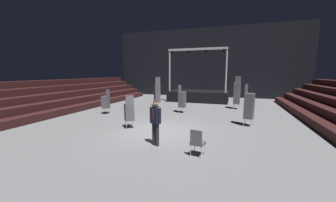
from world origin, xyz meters
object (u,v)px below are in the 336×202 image
chair_stack_mid_left (129,112)px  chair_stack_rear_left (157,92)px  stage_riser (198,95)px  chair_stack_front_left (237,93)px  man_with_tie (155,120)px  loose_chair_near_man (197,141)px  chair_stack_front_right (182,99)px  chair_stack_mid_right (106,102)px  chair_stack_mid_centre (249,105)px

chair_stack_mid_left → chair_stack_rear_left: size_ratio=0.69×
stage_riser → chair_stack_front_left: (3.60, -3.36, 0.68)m
chair_stack_rear_left → stage_riser: bearing=17.3°
man_with_tie → loose_chair_near_man: bearing=-172.0°
chair_stack_front_right → chair_stack_mid_right: bearing=-55.4°
chair_stack_mid_right → loose_chair_near_man: size_ratio=1.81×
chair_stack_front_right → loose_chair_near_man: bearing=30.3°
loose_chair_near_man → stage_riser: bearing=109.8°
chair_stack_front_right → chair_stack_mid_left: (-1.56, -4.67, -0.13)m
stage_riser → chair_stack_mid_right: stage_riser is taller
chair_stack_mid_left → chair_stack_rear_left: (-1.02, 6.36, 0.38)m
stage_riser → chair_stack_front_left: 4.97m
stage_riser → chair_stack_front_right: 6.14m
stage_riser → man_with_tie: stage_riser is taller
chair_stack_front_left → chair_stack_front_right: 4.62m
chair_stack_front_right → chair_stack_mid_left: bearing=-6.8°
stage_riser → chair_stack_mid_right: size_ratio=3.38×
stage_riser → chair_stack_rear_left: (-2.66, -4.44, 0.63)m
stage_riser → loose_chair_near_man: (2.29, -13.12, -0.07)m
chair_stack_mid_left → chair_stack_front_left: bearing=13.1°
chair_stack_front_left → chair_stack_mid_right: bearing=41.7°
man_with_tie → chair_stack_front_left: (3.04, 9.27, 0.26)m
chair_stack_front_left → chair_stack_front_right: bearing=49.1°
chair_stack_front_left → chair_stack_mid_centre: size_ratio=1.15×
man_with_tie → chair_stack_mid_left: bearing=-16.0°
chair_stack_front_left → loose_chair_near_man: bearing=94.6°
loose_chair_near_man → chair_stack_mid_left: bearing=159.4°
chair_stack_mid_centre → chair_stack_mid_right: bearing=-72.5°
chair_stack_mid_centre → loose_chair_near_man: 5.11m
stage_riser → chair_stack_mid_centre: bearing=-63.6°
stage_riser → chair_stack_mid_left: stage_riser is taller
stage_riser → man_with_tie: (0.56, -12.63, 0.42)m
chair_stack_mid_centre → loose_chair_near_man: chair_stack_mid_centre is taller
chair_stack_front_left → chair_stack_mid_centre: (0.57, -5.05, -0.17)m
chair_stack_front_left → loose_chair_near_man: (-1.31, -9.76, -0.75)m
chair_stack_rear_left → loose_chair_near_man: bearing=-102.1°
chair_stack_mid_right → loose_chair_near_man: 8.77m
stage_riser → man_with_tie: 12.65m
chair_stack_mid_left → chair_stack_rear_left: chair_stack_rear_left is taller
chair_stack_mid_centre → chair_stack_rear_left: 7.90m
chair_stack_rear_left → chair_stack_front_left: bearing=-32.0°
man_with_tie → chair_stack_mid_right: man_with_tie is taller
chair_stack_mid_left → loose_chair_near_man: 4.58m
stage_riser → man_with_tie: bearing=-87.5°
stage_riser → man_with_tie: size_ratio=3.22×
man_with_tie → loose_chair_near_man: size_ratio=1.90×
chair_stack_front_right → man_with_tie: bearing=17.2°
stage_riser → chair_stack_front_right: bearing=-90.8°
chair_stack_front_left → chair_stack_mid_centre: bearing=108.7°
stage_riser → chair_stack_front_left: size_ratio=2.26×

